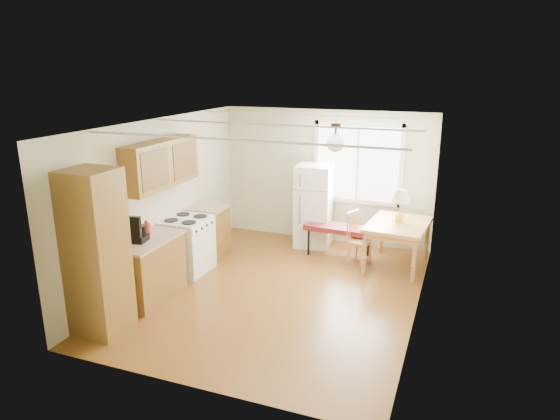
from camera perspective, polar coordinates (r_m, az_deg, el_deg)
The scene contains 11 objects.
room_shell at distance 7.16m, azimuth -0.13°, elevation -0.18°, with size 4.60×5.60×2.62m.
kitchen_run at distance 7.53m, azimuth -14.21°, elevation -3.14°, with size 0.65×3.40×2.20m.
window_unit at distance 9.24m, azimuth 8.88°, elevation 5.30°, with size 1.64×0.05×1.51m.
pendant_light at distance 7.11m, azimuth 6.36°, elevation 7.76°, with size 0.26×0.26×0.40m.
refrigerator at distance 9.26m, azimuth 3.87°, elevation 0.50°, with size 0.68×0.69×1.53m.
bench at distance 8.85m, azimuth 6.75°, elevation -2.19°, with size 1.22×0.51×0.55m.
dining_table at distance 8.48m, azimuth 13.32°, elevation -2.09°, with size 1.03×1.31×0.77m.
chair at distance 8.58m, azimuth 8.64°, elevation -2.78°, with size 0.43×0.43×0.89m.
table_lamp at distance 8.38m, azimuth 13.62°, elevation 1.30°, with size 0.32×0.32×0.56m.
coffee_maker at distance 7.20m, azimuth -15.92°, elevation -2.45°, with size 0.23×0.28×0.39m.
kettle at distance 7.50m, azimuth -15.00°, elevation -2.06°, with size 0.11×0.11×0.22m.
Camera 1 is at (2.44, -6.42, 3.27)m, focal length 32.00 mm.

